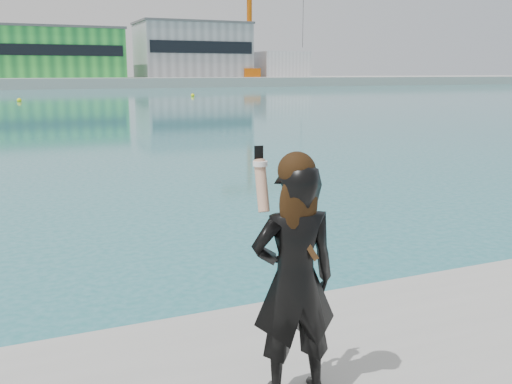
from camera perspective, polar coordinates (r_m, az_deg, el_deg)
far_quay at (r=134.17m, az=-23.37°, el=10.03°), size 320.00×40.00×2.00m
warehouse_green at (r=132.51m, az=-20.05°, el=12.98°), size 30.60×16.36×10.50m
warehouse_grey_right at (r=138.50m, az=-6.37°, el=13.95°), size 25.50×15.35×12.50m
ancillary_shed at (r=144.70m, az=2.45°, el=12.62°), size 12.00×10.00×6.00m
dock_crane at (r=137.90m, az=-0.18°, el=16.86°), size 23.00×4.00×24.00m
flagpole_right at (r=127.34m, az=-13.31°, el=13.12°), size 1.28×0.16×8.00m
buoy_near at (r=76.76m, az=-6.35°, el=9.47°), size 0.50×0.50×0.50m
buoy_extra at (r=67.86m, az=-22.59°, el=8.33°), size 0.50×0.50×0.50m
woman at (r=4.20m, az=3.85°, el=-8.15°), size 0.70×0.51×1.86m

